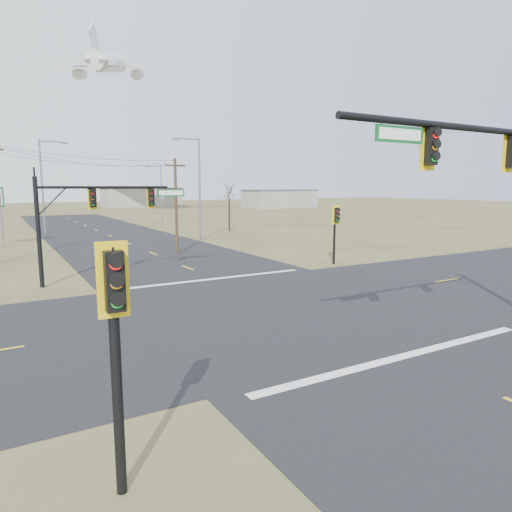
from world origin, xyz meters
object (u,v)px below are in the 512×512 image
(streetlight_b, at_px, (160,191))
(bare_tree_c, at_px, (229,190))
(mast_arm_far, at_px, (97,206))
(pedestal_signal_sw, at_px, (115,317))
(streetlight_a, at_px, (198,183))
(streetlight_c, at_px, (44,183))
(pedestal_signal_ne, at_px, (336,221))
(utility_pole_near, at_px, (176,204))

(streetlight_b, height_order, bare_tree_c, streetlight_b)
(mast_arm_far, distance_m, pedestal_signal_sw, 20.53)
(streetlight_a, relative_size, streetlight_b, 1.20)
(pedestal_signal_sw, relative_size, streetlight_a, 0.45)
(pedestal_signal_sw, bearing_deg, streetlight_c, 88.03)
(streetlight_b, distance_m, bare_tree_c, 17.10)
(bare_tree_c, bearing_deg, pedestal_signal_ne, -99.80)
(pedestal_signal_ne, xyz_separation_m, streetlight_a, (-2.80, 18.93, 2.80))
(streetlight_b, bearing_deg, pedestal_signal_sw, -89.92)
(pedestal_signal_sw, xyz_separation_m, utility_pole_near, (11.71, 28.68, 0.76))
(mast_arm_far, relative_size, streetlight_a, 0.83)
(pedestal_signal_ne, relative_size, streetlight_c, 0.41)
(utility_pole_near, bearing_deg, pedestal_signal_ne, -53.15)
(bare_tree_c, bearing_deg, pedestal_signal_sw, -119.01)
(pedestal_signal_ne, xyz_separation_m, utility_pole_near, (-8.16, 10.88, 1.02))
(streetlight_a, height_order, streetlight_c, streetlight_c)
(mast_arm_far, height_order, pedestal_signal_ne, mast_arm_far)
(pedestal_signal_ne, height_order, streetlight_b, streetlight_b)
(pedestal_signal_ne, height_order, streetlight_c, streetlight_c)
(mast_arm_far, relative_size, utility_pole_near, 1.11)
(pedestal_signal_ne, bearing_deg, utility_pole_near, 150.68)
(bare_tree_c, bearing_deg, mast_arm_far, -130.99)
(mast_arm_far, xyz_separation_m, pedestal_signal_sw, (-3.68, -20.16, -1.09))
(pedestal_signal_sw, bearing_deg, utility_pole_near, 70.04)
(streetlight_a, bearing_deg, mast_arm_far, -123.38)
(pedestal_signal_sw, relative_size, streetlight_b, 0.54)
(streetlight_b, bearing_deg, bare_tree_c, -59.35)
(pedestal_signal_ne, height_order, streetlight_a, streetlight_a)
(streetlight_c, distance_m, bare_tree_c, 21.16)
(pedestal_signal_sw, bearing_deg, pedestal_signal_ne, 44.10)
(pedestal_signal_sw, bearing_deg, streetlight_a, 67.32)
(streetlight_b, relative_size, bare_tree_c, 1.35)
(streetlight_c, bearing_deg, pedestal_signal_ne, -66.49)
(streetlight_c, bearing_deg, streetlight_a, -42.98)
(utility_pole_near, relative_size, streetlight_a, 0.75)
(pedestal_signal_sw, height_order, utility_pole_near, utility_pole_near)
(utility_pole_near, bearing_deg, streetlight_a, 56.32)
(streetlight_b, bearing_deg, streetlight_a, -80.11)
(streetlight_c, bearing_deg, streetlight_b, 32.27)
(mast_arm_far, bearing_deg, streetlight_a, 32.85)
(mast_arm_far, relative_size, streetlight_b, 0.99)
(pedestal_signal_ne, height_order, bare_tree_c, bare_tree_c)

